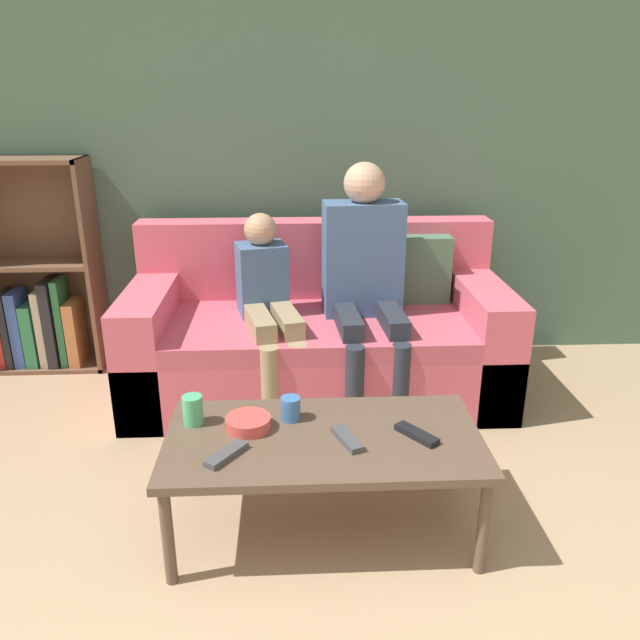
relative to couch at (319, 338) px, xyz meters
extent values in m
cube|color=#4C6B56|center=(-0.08, 0.55, 1.01)|extent=(12.00, 0.06, 2.60)
cube|color=#DB5B70|center=(-0.01, -0.04, -0.12)|extent=(1.92, 0.87, 0.34)
cube|color=#C95467|center=(-0.01, -0.13, 0.10)|extent=(1.48, 0.69, 0.10)
cube|color=#DB5B70|center=(-0.01, 0.30, 0.36)|extent=(1.92, 0.18, 0.42)
cube|color=#DB5B70|center=(-0.86, -0.04, 0.01)|extent=(0.22, 0.87, 0.60)
cube|color=#DB5B70|center=(0.84, -0.04, 0.01)|extent=(0.22, 0.87, 0.60)
cube|color=#4C7556|center=(0.53, 0.15, 0.33)|extent=(0.36, 0.12, 0.36)
cube|color=brown|center=(-1.24, 0.37, 0.30)|extent=(0.02, 0.28, 1.19)
cube|color=brown|center=(-1.55, 0.50, 0.30)|extent=(0.64, 0.02, 1.19)
cube|color=brown|center=(-1.55, 0.37, -0.28)|extent=(0.64, 0.28, 0.02)
cube|color=brown|center=(-1.55, 0.37, 0.33)|extent=(0.59, 0.28, 0.02)
cube|color=brown|center=(-1.55, 0.37, 0.89)|extent=(0.64, 0.28, 0.02)
cube|color=red|center=(-1.81, 0.36, -0.10)|extent=(0.06, 0.16, 0.34)
cube|color=#232328|center=(-1.75, 0.36, -0.05)|extent=(0.04, 0.19, 0.44)
cube|color=#33519E|center=(-1.70, 0.36, -0.05)|extent=(0.06, 0.20, 0.44)
cube|color=#2D7A4C|center=(-1.63, 0.36, -0.08)|extent=(0.06, 0.21, 0.37)
cube|color=beige|center=(-1.56, 0.36, -0.04)|extent=(0.04, 0.18, 0.44)
cube|color=#232328|center=(-1.51, 0.37, -0.02)|extent=(0.06, 0.22, 0.50)
cube|color=#2D7A4C|center=(-1.45, 0.36, -0.01)|extent=(0.04, 0.18, 0.51)
cube|color=#B77542|center=(-1.39, 0.36, -0.08)|extent=(0.06, 0.21, 0.37)
cylinder|color=brown|center=(-0.55, -1.40, -0.11)|extent=(0.04, 0.04, 0.36)
cylinder|color=brown|center=(0.48, -1.40, -0.11)|extent=(0.04, 0.04, 0.36)
cylinder|color=brown|center=(-0.55, -0.91, -0.11)|extent=(0.04, 0.04, 0.36)
cylinder|color=brown|center=(0.48, -0.91, -0.11)|extent=(0.04, 0.04, 0.36)
cube|color=brown|center=(-0.04, -1.15, 0.09)|extent=(1.11, 0.57, 0.03)
cylinder|color=#282D38|center=(0.14, -0.47, -0.07)|extent=(0.10, 0.10, 0.44)
cylinder|color=#282D38|center=(0.36, -0.46, -0.07)|extent=(0.10, 0.10, 0.44)
cube|color=#282D38|center=(0.13, -0.24, 0.19)|extent=(0.12, 0.39, 0.09)
cube|color=#282D38|center=(0.34, -0.23, 0.19)|extent=(0.12, 0.39, 0.09)
cube|color=#476693|center=(0.22, 0.00, 0.43)|extent=(0.41, 0.22, 0.57)
sphere|color=#D1A889|center=(0.22, 0.00, 0.81)|extent=(0.20, 0.20, 0.20)
cylinder|color=#9E8966|center=(-0.25, -0.46, -0.07)|extent=(0.11, 0.11, 0.44)
cylinder|color=#9E8966|center=(-0.12, -0.43, -0.07)|extent=(0.11, 0.11, 0.44)
cube|color=#9E8966|center=(-0.30, -0.24, 0.19)|extent=(0.19, 0.40, 0.09)
cube|color=#9E8966|center=(-0.17, -0.21, 0.19)|extent=(0.19, 0.40, 0.09)
cube|color=#476693|center=(-0.29, 0.01, 0.33)|extent=(0.28, 0.25, 0.36)
sphere|color=tan|center=(-0.29, 0.01, 0.58)|extent=(0.16, 0.16, 0.16)
cylinder|color=#3D70B2|center=(-0.15, -1.03, 0.14)|extent=(0.07, 0.07, 0.09)
cylinder|color=#4CB77A|center=(-0.50, -1.05, 0.16)|extent=(0.07, 0.07, 0.11)
cube|color=black|center=(0.29, -1.18, 0.11)|extent=(0.14, 0.16, 0.02)
cube|color=#47474C|center=(0.04, -1.20, 0.11)|extent=(0.11, 0.18, 0.02)
cube|color=#47474C|center=(-0.36, -1.27, 0.11)|extent=(0.14, 0.17, 0.02)
cylinder|color=#DB4C47|center=(-0.30, -1.09, 0.12)|extent=(0.16, 0.16, 0.05)
camera|label=1|loc=(-0.14, -3.05, 1.24)|focal=35.00mm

